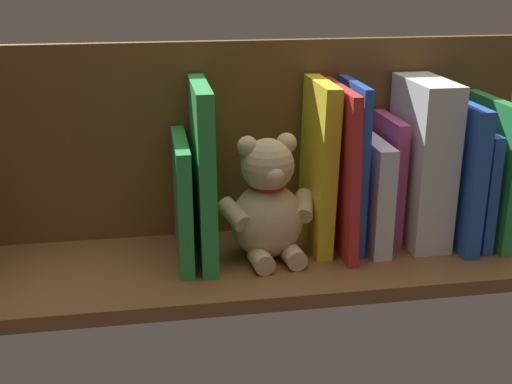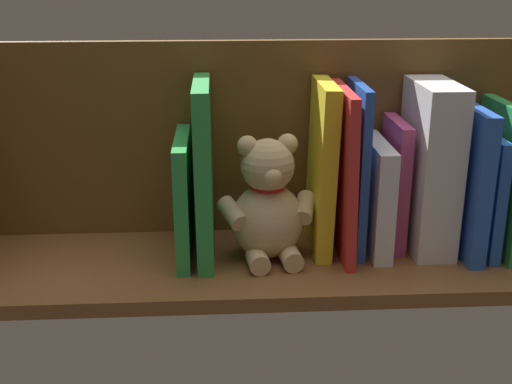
# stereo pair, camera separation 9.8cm
# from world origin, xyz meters

# --- Properties ---
(ground_plane) EXTENTS (0.92, 0.27, 0.02)m
(ground_plane) POSITION_xyz_m (0.00, 0.00, -0.01)
(ground_plane) COLOR brown
(shelf_back_panel) EXTENTS (0.92, 0.02, 0.32)m
(shelf_back_panel) POSITION_xyz_m (0.00, -0.11, 0.16)
(shelf_back_panel) COLOR brown
(shelf_back_panel) RESTS_ON ground_plane
(book_0) EXTENTS (0.02, 0.17, 0.23)m
(book_0) POSITION_xyz_m (-0.38, -0.02, 0.12)
(book_0) COLOR green
(book_0) RESTS_ON ground_plane
(book_1) EXTENTS (0.02, 0.16, 0.19)m
(book_1) POSITION_xyz_m (-0.35, -0.02, 0.09)
(book_1) COLOR blue
(book_1) RESTS_ON ground_plane
(book_2) EXTENTS (0.02, 0.17, 0.23)m
(book_2) POSITION_xyz_m (-0.32, -0.02, 0.12)
(book_2) COLOR blue
(book_2) RESTS_ON ground_plane
(dictionary_thick_white) EXTENTS (0.06, 0.15, 0.26)m
(dictionary_thick_white) POSITION_xyz_m (-0.27, -0.03, 0.13)
(dictionary_thick_white) COLOR silver
(dictionary_thick_white) RESTS_ON ground_plane
(book_3) EXTENTS (0.02, 0.12, 0.20)m
(book_3) POSITION_xyz_m (-0.22, -0.04, 0.10)
(book_3) COLOR #B23F72
(book_3) RESTS_ON ground_plane
(book_4) EXTENTS (0.03, 0.15, 0.17)m
(book_4) POSITION_xyz_m (-0.19, -0.03, 0.09)
(book_4) COLOR silver
(book_4) RESTS_ON ground_plane
(book_5) EXTENTS (0.01, 0.14, 0.26)m
(book_5) POSITION_xyz_m (-0.16, -0.03, 0.13)
(book_5) COLOR blue
(book_5) RESTS_ON ground_plane
(book_6) EXTENTS (0.02, 0.17, 0.26)m
(book_6) POSITION_xyz_m (-0.13, -0.02, 0.13)
(book_6) COLOR red
(book_6) RESTS_ON ground_plane
(book_7) EXTENTS (0.03, 0.14, 0.26)m
(book_7) POSITION_xyz_m (-0.10, -0.03, 0.13)
(book_7) COLOR yellow
(book_7) RESTS_ON ground_plane
(teddy_bear) EXTENTS (0.16, 0.13, 0.19)m
(teddy_bear) POSITION_xyz_m (-0.02, -0.00, 0.08)
(teddy_bear) COLOR #D1B284
(teddy_bear) RESTS_ON ground_plane
(book_8) EXTENTS (0.03, 0.17, 0.27)m
(book_8) POSITION_xyz_m (0.08, -0.02, 0.13)
(book_8) COLOR green
(book_8) RESTS_ON ground_plane
(book_9) EXTENTS (0.02, 0.17, 0.19)m
(book_9) POSITION_xyz_m (0.11, -0.02, 0.09)
(book_9) COLOR green
(book_9) RESTS_ON ground_plane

